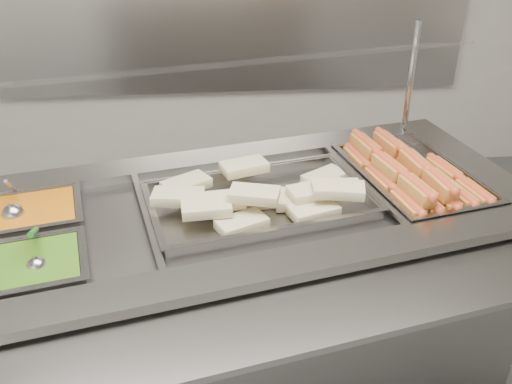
{
  "coord_description": "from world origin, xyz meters",
  "views": [
    {
      "loc": [
        -0.19,
        -1.18,
        1.86
      ],
      "look_at": [
        -0.04,
        0.45,
        0.95
      ],
      "focal_mm": 40.0,
      "sensor_mm": 36.0,
      "label": 1
    }
  ],
  "objects": [
    {
      "name": "pan_peas",
      "position": [
        -0.7,
        0.14,
        0.88
      ],
      "size": [
        0.36,
        0.31,
        0.1
      ],
      "color": "gray",
      "rests_on": "steam_counter"
    },
    {
      "name": "pan_beans",
      "position": [
        -0.77,
        0.43,
        0.88
      ],
      "size": [
        0.36,
        0.31,
        0.1
      ],
      "color": "gray",
      "rests_on": "steam_counter"
    },
    {
      "name": "serving_spoon",
      "position": [
        -0.67,
        0.14,
        0.93
      ],
      "size": [
        0.07,
        0.19,
        0.13
      ],
      "color": "#B8B7BC",
      "rests_on": "pan_peas"
    },
    {
      "name": "tortilla_wraps",
      "position": [
        -0.02,
        0.43,
        0.94
      ],
      "size": [
        0.69,
        0.43,
        0.1
      ],
      "color": "#C8B686",
      "rests_on": "pan_wraps"
    },
    {
      "name": "tray_rail",
      "position": [
        0.03,
        -0.08,
        0.87
      ],
      "size": [
        1.86,
        0.76,
        0.05
      ],
      "color": "gray",
      "rests_on": "steam_counter"
    },
    {
      "name": "pan_hotdogs",
      "position": [
        0.54,
        0.58,
        0.88
      ],
      "size": [
        0.47,
        0.63,
        0.1
      ],
      "color": "gray",
      "rests_on": "steam_counter"
    },
    {
      "name": "hotdogs_in_buns",
      "position": [
        0.52,
        0.56,
        0.93
      ],
      "size": [
        0.41,
        0.57,
        0.12
      ],
      "color": "#AD7424",
      "rests_on": "pan_hotdogs"
    },
    {
      "name": "steam_counter",
      "position": [
        -0.09,
        0.43,
        0.46
      ],
      "size": [
        2.08,
        1.26,
        0.93
      ],
      "color": "slate",
      "rests_on": "ground"
    },
    {
      "name": "sneeze_guard",
      "position": [
        -0.14,
        0.65,
        1.3
      ],
      "size": [
        1.72,
        0.67,
        0.45
      ],
      "color": "#BCBBC0",
      "rests_on": "steam_counter"
    },
    {
      "name": "pan_wraps",
      "position": [
        -0.03,
        0.45,
        0.9
      ],
      "size": [
        0.77,
        0.56,
        0.07
      ],
      "color": "gray",
      "rests_on": "steam_counter"
    },
    {
      "name": "ladle",
      "position": [
        -0.81,
        0.41,
        0.93
      ],
      "size": [
        0.08,
        0.19,
        0.16
      ],
      "color": "#B8B7BC",
      "rests_on": "pan_beans"
    }
  ]
}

